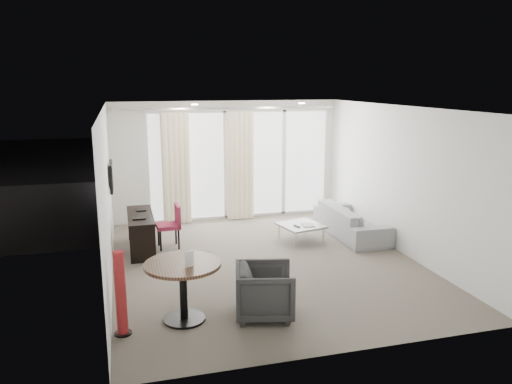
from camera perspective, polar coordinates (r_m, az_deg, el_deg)
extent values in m
cube|color=#5F574C|center=(8.55, 1.07, -8.07)|extent=(5.00, 6.00, 0.00)
cube|color=white|center=(8.01, 1.15, 9.62)|extent=(5.00, 6.00, 0.00)
cube|color=silver|center=(7.87, -16.65, -0.54)|extent=(0.00, 6.00, 2.60)
cube|color=silver|center=(9.19, 16.24, 1.33)|extent=(0.00, 6.00, 2.60)
cube|color=silver|center=(5.47, 10.05, -5.87)|extent=(5.00, 0.00, 2.60)
cylinder|color=#FFE0B2|center=(9.38, -7.03, 9.89)|extent=(0.12, 0.12, 0.02)
cylinder|color=#FFE0B2|center=(9.91, 5.26, 10.07)|extent=(0.12, 0.12, 0.02)
cylinder|color=maroon|center=(6.29, -15.21, -11.12)|extent=(0.24, 0.24, 1.06)
imported|color=#2A2A2A|center=(6.60, 1.01, -11.29)|extent=(0.90, 0.88, 0.69)
imported|color=gray|center=(10.11, 10.81, -3.25)|extent=(0.80, 2.04, 0.60)
cube|color=#4D4D50|center=(12.81, -3.31, -1.33)|extent=(5.60, 3.00, 0.12)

